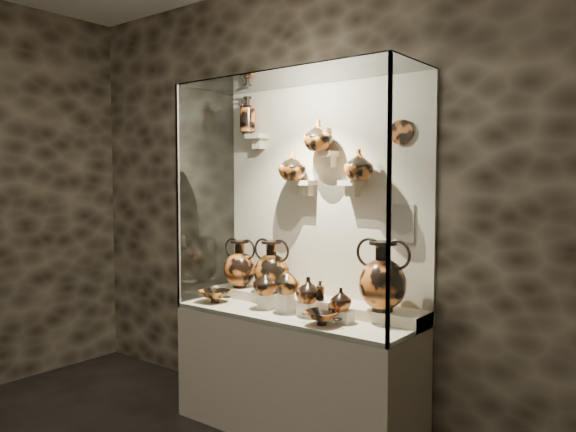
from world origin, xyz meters
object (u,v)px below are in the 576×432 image
(amphora_right, at_px, (382,276))
(jug_b, at_px, (287,280))
(jug_e, at_px, (341,299))
(ovoid_vase_a, at_px, (292,166))
(kylix_right, at_px, (322,316))
(lekythos_tall, at_px, (248,113))
(jug_c, at_px, (308,290))
(ovoid_vase_c, at_px, (359,165))
(amphora_left, at_px, (240,264))
(jug_a, at_px, (265,282))
(ovoid_vase_b, at_px, (318,136))
(amphora_mid, at_px, (272,267))
(kylix_left, at_px, (215,295))
(lekythos_small, at_px, (320,290))

(amphora_right, relative_size, jug_b, 2.46)
(jug_e, bearing_deg, ovoid_vase_a, 156.76)
(kylix_right, distance_m, lekythos_tall, 1.70)
(jug_b, relative_size, jug_c, 1.06)
(jug_e, relative_size, ovoid_vase_c, 0.69)
(amphora_right, height_order, ovoid_vase_a, ovoid_vase_a)
(amphora_left, bearing_deg, jug_a, -4.29)
(amphora_left, distance_m, jug_b, 0.65)
(ovoid_vase_b, xyz_separation_m, ovoid_vase_c, (0.32, 0.00, -0.20))
(jug_c, bearing_deg, amphora_mid, 134.45)
(amphora_mid, distance_m, kylix_left, 0.46)
(jug_e, height_order, lekythos_tall, lekythos_tall)
(jug_a, bearing_deg, jug_e, 4.89)
(amphora_left, height_order, kylix_left, amphora_left)
(kylix_left, distance_m, lekythos_tall, 1.39)
(amphora_left, bearing_deg, amphora_right, 20.38)
(amphora_left, bearing_deg, jug_b, 3.47)
(amphora_left, distance_m, ovoid_vase_a, 0.88)
(amphora_mid, xyz_separation_m, ovoid_vase_b, (0.37, 0.05, 0.93))
(jug_c, height_order, kylix_right, jug_c)
(jug_a, bearing_deg, lekythos_small, 4.14)
(kylix_left, xyz_separation_m, ovoid_vase_a, (0.47, 0.31, 0.94))
(kylix_left, height_order, lekythos_tall, lekythos_tall)
(jug_c, height_order, kylix_left, jug_c)
(jug_c, relative_size, ovoid_vase_c, 0.84)
(amphora_left, xyz_separation_m, kylix_right, (0.98, -0.32, -0.20))
(amphora_right, relative_size, ovoid_vase_c, 2.19)
(kylix_left, bearing_deg, amphora_mid, 32.81)
(jug_e, distance_m, kylix_left, 1.04)
(ovoid_vase_b, bearing_deg, kylix_left, -143.44)
(jug_c, height_order, lekythos_small, lekythos_small)
(jug_e, relative_size, kylix_right, 0.52)
(jug_a, bearing_deg, amphora_left, 158.02)
(kylix_right, distance_m, ovoid_vase_a, 1.13)
(jug_b, bearing_deg, jug_c, 26.92)
(amphora_right, height_order, lekythos_small, amphora_right)
(lekythos_small, bearing_deg, ovoid_vase_b, 143.28)
(jug_e, distance_m, ovoid_vase_c, 0.88)
(jug_a, relative_size, kylix_right, 0.66)
(jug_b, bearing_deg, ovoid_vase_b, 96.88)
(ovoid_vase_b, bearing_deg, amphora_right, 4.36)
(amphora_right, xyz_separation_m, jug_a, (-0.81, -0.18, -0.10))
(amphora_right, xyz_separation_m, jug_e, (-0.19, -0.17, -0.14))
(amphora_mid, distance_m, ovoid_vase_b, 1.01)
(ovoid_vase_a, bearing_deg, jug_a, -115.04)
(amphora_left, distance_m, amphora_mid, 0.32)
(jug_e, distance_m, ovoid_vase_a, 1.05)
(jug_e, height_order, ovoid_vase_b, ovoid_vase_b)
(jug_a, xyz_separation_m, ovoid_vase_a, (0.04, 0.26, 0.80))
(jug_c, relative_size, jug_e, 1.23)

